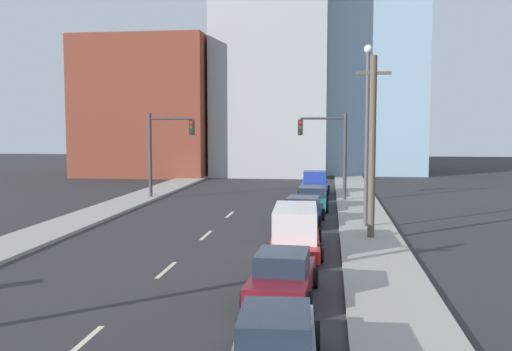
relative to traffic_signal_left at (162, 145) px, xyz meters
The scene contains 18 objects.
sidewalk_left 9.32m from the traffic_signal_left, 101.48° to the left, with size 2.84×88.55×0.16m.
sidewalk_right 16.77m from the traffic_signal_left, 30.55° to the left, with size 2.84×88.55×0.16m.
lane_stripe_at_9m 28.41m from the traffic_signal_left, 77.30° to the right, with size 0.16×2.40×0.01m, color beige.
lane_stripe_at_16m 21.53m from the traffic_signal_left, 73.01° to the right, with size 0.16×2.40×0.01m, color beige.
lane_stripe_at_23m 15.31m from the traffic_signal_left, 65.28° to the right, with size 0.16×2.40×0.01m, color beige.
lane_stripe_at_29m 10.01m from the traffic_signal_left, 47.72° to the right, with size 0.16×2.40×0.01m, color beige.
building_brick_left 24.27m from the traffic_signal_left, 108.35° to the left, with size 14.00×16.00×14.66m.
building_office_center 29.07m from the traffic_signal_left, 77.95° to the left, with size 12.00×20.00×27.25m.
traffic_signal_left is the anchor object (origin of this frame).
traffic_signal_right 12.26m from the traffic_signal_left, ahead, with size 3.43×0.35×6.25m.
utility_pole_right_mid 19.64m from the traffic_signal_left, 44.33° to the right, with size 1.60×0.32×8.49m.
street_lamp 17.72m from the traffic_signal_left, 37.67° to the right, with size 0.44×0.44×9.37m.
sedan_gray 30.87m from the traffic_signal_left, 68.95° to the right, with size 2.18×4.81×1.40m.
sedan_maroon 25.74m from the traffic_signal_left, 65.16° to the right, with size 2.16×4.39×1.46m.
box_truck_red 20.04m from the traffic_signal_left, 57.22° to the right, with size 2.43×6.38×1.95m.
sedan_navy 14.72m from the traffic_signal_left, 41.73° to the right, with size 2.36×4.57×1.48m.
sedan_teal 12.19m from the traffic_signal_left, 20.02° to the right, with size 2.09×4.72×1.46m.
pickup_truck_blue 11.88m from the traffic_signal_left, 16.26° to the left, with size 2.31×5.97×1.85m.
Camera 1 is at (5.95, -4.29, 5.27)m, focal length 40.00 mm.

